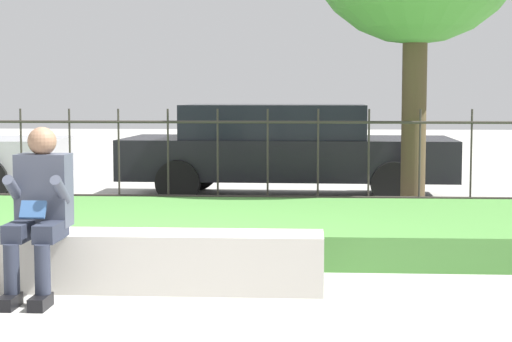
# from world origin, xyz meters

# --- Properties ---
(ground_plane) EXTENTS (60.00, 60.00, 0.00)m
(ground_plane) POSITION_xyz_m (0.00, 0.00, 0.00)
(ground_plane) COLOR #B2AFA8
(stone_bench) EXTENTS (2.56, 0.45, 0.44)m
(stone_bench) POSITION_xyz_m (0.22, 0.00, 0.19)
(stone_bench) COLOR beige
(stone_bench) RESTS_ON ground_plane
(person_seated_reader) EXTENTS (0.42, 0.73, 1.24)m
(person_seated_reader) POSITION_xyz_m (-0.58, -0.26, 0.67)
(person_seated_reader) COLOR black
(person_seated_reader) RESTS_ON ground_plane
(grass_berm) EXTENTS (10.35, 2.71, 0.30)m
(grass_berm) POSITION_xyz_m (0.00, 2.05, 0.15)
(grass_berm) COLOR #4C893D
(grass_berm) RESTS_ON ground_plane
(iron_fence) EXTENTS (8.35, 0.03, 1.31)m
(iron_fence) POSITION_xyz_m (0.00, 3.79, 0.69)
(iron_fence) COLOR #332D28
(iron_fence) RESTS_ON ground_plane
(car_parked_center) EXTENTS (4.67, 2.06, 1.33)m
(car_parked_center) POSITION_xyz_m (1.03, 5.87, 0.71)
(car_parked_center) COLOR black
(car_parked_center) RESTS_ON ground_plane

